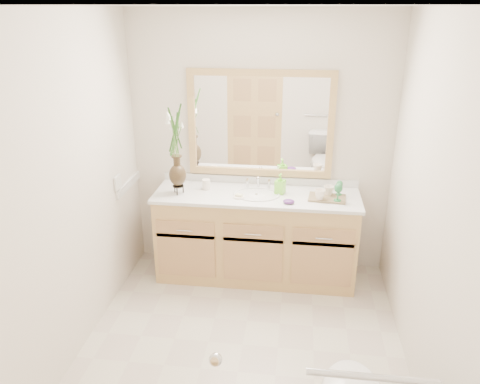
# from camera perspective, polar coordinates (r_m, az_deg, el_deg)

# --- Properties ---
(floor) EXTENTS (2.60, 2.60, 0.00)m
(floor) POSITION_cam_1_polar(r_m,az_deg,el_deg) (3.74, 0.33, -18.10)
(floor) COLOR beige
(floor) RESTS_ON ground
(ceiling) EXTENTS (2.40, 2.60, 0.02)m
(ceiling) POSITION_cam_1_polar(r_m,az_deg,el_deg) (2.87, 0.44, 21.80)
(ceiling) COLOR white
(ceiling) RESTS_ON wall_back
(wall_back) EXTENTS (2.40, 0.02, 2.40)m
(wall_back) POSITION_cam_1_polar(r_m,az_deg,el_deg) (4.34, 2.46, 5.69)
(wall_back) COLOR beige
(wall_back) RESTS_ON floor
(wall_front) EXTENTS (2.40, 0.02, 2.40)m
(wall_front) POSITION_cam_1_polar(r_m,az_deg,el_deg) (1.99, -4.31, -15.29)
(wall_front) COLOR beige
(wall_front) RESTS_ON floor
(wall_left) EXTENTS (0.02, 2.60, 2.40)m
(wall_left) POSITION_cam_1_polar(r_m,az_deg,el_deg) (3.46, -19.77, 0.15)
(wall_left) COLOR beige
(wall_left) RESTS_ON floor
(wall_right) EXTENTS (0.02, 2.60, 2.40)m
(wall_right) POSITION_cam_1_polar(r_m,az_deg,el_deg) (3.21, 22.17, -1.85)
(wall_right) COLOR beige
(wall_right) RESTS_ON floor
(vanity) EXTENTS (1.80, 0.55, 0.80)m
(vanity) POSITION_cam_1_polar(r_m,az_deg,el_deg) (4.37, 1.97, -5.49)
(vanity) COLOR tan
(vanity) RESTS_ON floor
(counter) EXTENTS (1.84, 0.57, 0.03)m
(counter) POSITION_cam_1_polar(r_m,az_deg,el_deg) (4.19, 2.04, -0.44)
(counter) COLOR white
(counter) RESTS_ON vanity
(sink) EXTENTS (0.38, 0.34, 0.23)m
(sink) POSITION_cam_1_polar(r_m,az_deg,el_deg) (4.19, 2.01, -1.03)
(sink) COLOR white
(sink) RESTS_ON counter
(mirror) EXTENTS (1.32, 0.04, 0.97)m
(mirror) POSITION_cam_1_polar(r_m,az_deg,el_deg) (4.26, 2.48, 8.26)
(mirror) COLOR white
(mirror) RESTS_ON wall_back
(switch_plate) EXTENTS (0.02, 0.12, 0.12)m
(switch_plate) POSITION_cam_1_polar(r_m,az_deg,el_deg) (4.18, -14.69, 1.16)
(switch_plate) COLOR white
(switch_plate) RESTS_ON wall_left
(door) EXTENTS (0.80, 0.03, 2.00)m
(door) POSITION_cam_1_polar(r_m,az_deg,el_deg) (2.20, -12.19, -18.34)
(door) COLOR tan
(door) RESTS_ON floor
(grab_bar) EXTENTS (0.55, 0.03, 0.03)m
(grab_bar) POSITION_cam_1_polar(r_m,az_deg,el_deg) (2.18, 15.82, -20.91)
(grab_bar) COLOR silver
(grab_bar) RESTS_ON wall_front
(flower_vase) EXTENTS (0.18, 0.18, 0.73)m
(flower_vase) POSITION_cam_1_polar(r_m,az_deg,el_deg) (4.08, -7.84, 6.34)
(flower_vase) COLOR black
(flower_vase) RESTS_ON counter
(tumbler) EXTENTS (0.07, 0.07, 0.09)m
(tumbler) POSITION_cam_1_polar(r_m,az_deg,el_deg) (4.29, -4.14, 0.94)
(tumbler) COLOR white
(tumbler) RESTS_ON counter
(soap_dish) EXTENTS (0.10, 0.10, 0.03)m
(soap_dish) POSITION_cam_1_polar(r_m,az_deg,el_deg) (4.11, -0.15, -0.55)
(soap_dish) COLOR white
(soap_dish) RESTS_ON counter
(soap_bottle) EXTENTS (0.10, 0.10, 0.16)m
(soap_bottle) POSITION_cam_1_polar(r_m,az_deg,el_deg) (4.19, 4.92, 0.90)
(soap_bottle) COLOR #78E936
(soap_bottle) RESTS_ON counter
(purple_dish) EXTENTS (0.11, 0.10, 0.03)m
(purple_dish) POSITION_cam_1_polar(r_m,az_deg,el_deg) (4.00, 5.96, -1.15)
(purple_dish) COLOR #50236B
(purple_dish) RESTS_ON counter
(tray) EXTENTS (0.34, 0.24, 0.02)m
(tray) POSITION_cam_1_polar(r_m,az_deg,el_deg) (4.15, 10.56, -0.72)
(tray) COLOR brown
(tray) RESTS_ON counter
(mug_left) EXTENTS (0.11, 0.11, 0.09)m
(mug_left) POSITION_cam_1_polar(r_m,az_deg,el_deg) (4.07, 9.71, -0.25)
(mug_left) COLOR white
(mug_left) RESTS_ON tray
(mug_right) EXTENTS (0.09, 0.08, 0.09)m
(mug_right) POSITION_cam_1_polar(r_m,az_deg,el_deg) (4.18, 10.78, 0.23)
(mug_right) COLOR white
(mug_right) RESTS_ON tray
(goblet_front) EXTENTS (0.07, 0.07, 0.16)m
(goblet_front) POSITION_cam_1_polar(r_m,az_deg,el_deg) (4.05, 11.90, 0.35)
(goblet_front) COLOR #27763E
(goblet_front) RESTS_ON tray
(goblet_back) EXTENTS (0.06, 0.06, 0.13)m
(goblet_back) POSITION_cam_1_polar(r_m,az_deg,el_deg) (4.19, 12.03, 0.82)
(goblet_back) COLOR #27763E
(goblet_back) RESTS_ON tray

